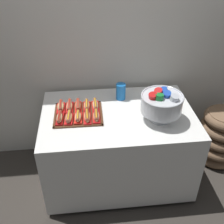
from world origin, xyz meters
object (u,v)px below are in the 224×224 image
Objects in this scene: hot_dog_2 at (78,117)px; cup_stack at (121,92)px; hot_dog_3 at (87,116)px; serving_tray at (78,114)px; punch_bowl at (162,103)px; hot_dog_9 at (95,105)px; hot_dog_4 at (96,116)px; hot_dog_6 at (69,106)px; floor_vase at (220,137)px; buffet_table at (118,145)px; hot_dog_8 at (87,106)px; hot_dog_0 at (60,118)px; hot_dog_1 at (69,118)px; hot_dog_5 at (61,107)px; hot_dog_7 at (78,106)px.

hot_dog_2 is 1.03× the size of cup_stack.
cup_stack is at bearing 43.44° from hot_dog_3.
hot_dog_3 is 0.44m from cup_stack.
serving_tray is 2.25× the size of hot_dog_3.
cup_stack is (-0.28, 0.36, -0.09)m from punch_bowl.
hot_dog_9 is (0.15, 0.16, 0.00)m from hot_dog_2.
hot_dog_2 and hot_dog_4 have the same top height.
hot_dog_3 is at bearing -0.76° from hot_dog_2.
hot_dog_3 is 0.22m from hot_dog_6.
floor_vase is 1.38m from hot_dog_9.
serving_tray is 2.29× the size of hot_dog_6.
floor_vase is 1.18m from cup_stack.
hot_dog_8 is (-0.26, 0.10, 0.39)m from buffet_table.
floor_vase reaches higher than hot_dog_0.
hot_dog_1 reaches higher than buffet_table.
floor_vase is 3.40× the size of punch_bowl.
hot_dog_5 is 1.02× the size of hot_dog_8.
hot_dog_7 is at bearing 161.48° from punch_bowl.
hot_dog_7 reaches higher than serving_tray.
hot_dog_5 is (-0.22, 0.17, 0.00)m from hot_dog_3.
hot_dog_8 is (0.23, 0.16, -0.00)m from hot_dog_0.
hot_dog_9 is (0.00, 0.16, 0.00)m from hot_dog_4.
hot_dog_6 is (-0.15, 0.17, 0.00)m from hot_dog_3.
hot_dog_5 is (-0.15, 0.08, 0.03)m from serving_tray.
buffet_table is 0.45m from hot_dog_9.
hot_dog_8 is at bearing -177.96° from floor_vase.
punch_bowl is at bearing -11.96° from serving_tray.
cup_stack is (0.47, 0.30, 0.04)m from hot_dog_1.
hot_dog_0 is 0.97× the size of hot_dog_4.
hot_dog_6 is 0.79m from punch_bowl.
punch_bowl is at bearing -6.31° from hot_dog_4.
hot_dog_2 is at bearing -66.32° from hot_dog_6.
cup_stack reaches higher than serving_tray.
serving_tray is at bearing 150.43° from hot_dog_4.
buffet_table is at bearing 19.84° from hot_dog_4.
punch_bowl reaches higher than hot_dog_9.
hot_dog_9 reaches higher than hot_dog_2.
hot_dog_8 is at bearing -0.76° from hot_dog_7.
hot_dog_9 is at bearing -0.76° from hot_dog_7.
hot_dog_0 is 0.92× the size of hot_dog_7.
buffet_table is at bearing 7.51° from hot_dog_0.
buffet_table is at bearing -172.38° from floor_vase.
hot_dog_7 is 0.53× the size of punch_bowl.
hot_dog_0 is at bearing 179.24° from hot_dog_2.
hot_dog_6 is (0.08, 0.16, 0.00)m from hot_dog_0.
serving_tray is at bearing -174.81° from floor_vase.
punch_bowl is at bearing -15.44° from hot_dog_5.
hot_dog_3 is at bearing -0.76° from hot_dog_1.
punch_bowl is at bearing -16.84° from hot_dog_6.
hot_dog_1 is 0.76m from punch_bowl.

